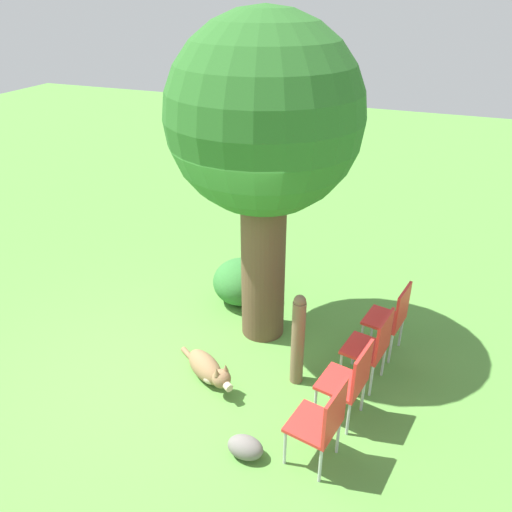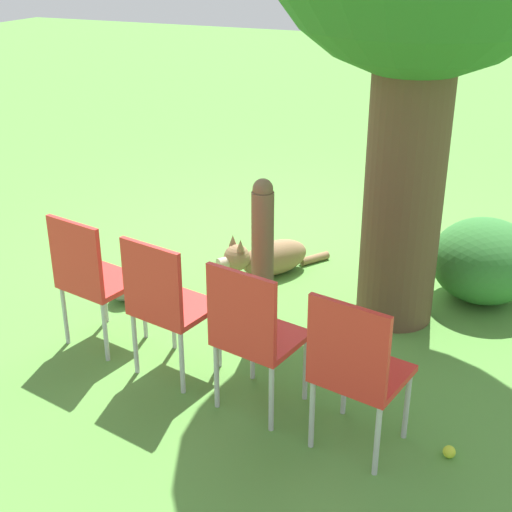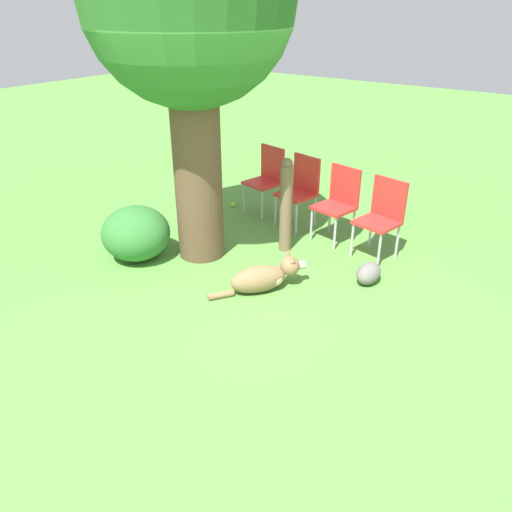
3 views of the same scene
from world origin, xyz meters
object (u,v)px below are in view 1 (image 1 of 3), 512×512
Objects in this scene: red_chair_1 at (350,379)px; tennis_ball at (380,324)px; dog at (208,369)px; red_chair_3 at (392,316)px; red_chair_0 at (322,421)px; fence_post at (298,339)px; red_chair_2 at (373,345)px; oak_tree at (264,126)px.

red_chair_1 is 1.81m from tennis_ball.
red_chair_3 is at bearing 68.20° from dog.
red_chair_0 is at bearing 10.42° from dog.
tennis_ball is at bearing 62.23° from fence_post.
red_chair_1 is at bearing 90.59° from red_chair_2.
dog is 1.00× the size of red_chair_3.
oak_tree reaches higher than red_chair_1.
fence_post is at bearing 54.52° from dog.
red_chair_0 is at bearing -94.88° from tennis_ball.
oak_tree is at bearing 132.44° from fence_post.
red_chair_0 is 1.00× the size of red_chair_2.
oak_tree is 2.99m from red_chair_0.
red_chair_1 is at bearing -92.73° from tennis_ball.
red_chair_2 is at bearing -18.26° from oak_tree.
red_chair_3 is at bearing -89.41° from red_chair_0.
tennis_ball is at bearing -76.80° from red_chair_2.
fence_post is 1.26m from red_chair_3.
red_chair_0 and red_chair_3 have the same top height.
fence_post is at bearing -47.56° from oak_tree.
red_chair_1 is 1.27m from red_chair_3.
fence_post is at bearing -17.46° from red_chair_1.
red_chair_2 is (0.77, 0.27, -0.05)m from fence_post.
red_chair_1 and red_chair_2 have the same top height.
red_chair_3 is 13.67× the size of tennis_ball.
dog is 1.00× the size of red_chair_2.
dog is 0.81× the size of fence_post.
red_chair_2 is at bearing 53.84° from dog.
red_chair_3 is (1.81, 1.24, 0.38)m from dog.
red_chair_0 is 0.63m from red_chair_1.
red_chair_2 is at bearing 19.25° from fence_post.
tennis_ball is (-0.04, 1.12, -0.50)m from red_chair_2.
red_chair_0 is 1.00× the size of red_chair_1.
oak_tree reaches higher than tennis_ball.
oak_tree is at bearing -28.28° from red_chair_1.
fence_post is at bearing -50.30° from red_chair_0.
oak_tree is 4.10× the size of red_chair_2.
red_chair_0 and red_chair_1 have the same top height.
red_chair_3 is at bearing -72.70° from tennis_ball.
tennis_ball is at bearing -61.32° from red_chair_3.
oak_tree is 2.74m from dog.
tennis_ball is (0.08, 1.74, -0.50)m from red_chair_1.
red_chair_0 is 1.27m from red_chair_2.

